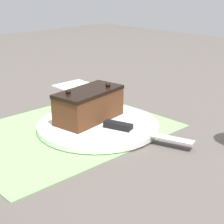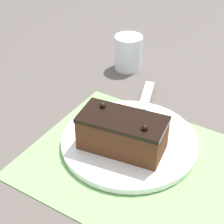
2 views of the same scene
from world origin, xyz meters
name	(u,v)px [view 2 (image 2 of 2)]	position (x,y,z in m)	size (l,w,h in m)	color
ground_plane	(148,168)	(0.00, 0.00, 0.00)	(3.00, 3.00, 0.00)	#544C47
placemat_woven	(148,167)	(0.00, 0.00, 0.00)	(0.46, 0.34, 0.00)	#7AB266
cake_plate	(129,141)	(-0.06, 0.04, 0.01)	(0.27, 0.27, 0.01)	white
chocolate_cake	(122,133)	(-0.06, 0.01, 0.05)	(0.17, 0.10, 0.08)	#512D19
serving_knife	(141,112)	(-0.08, 0.13, 0.02)	(0.08, 0.20, 0.01)	black
drinking_glass	(128,53)	(-0.22, 0.32, 0.05)	(0.07, 0.07, 0.09)	white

